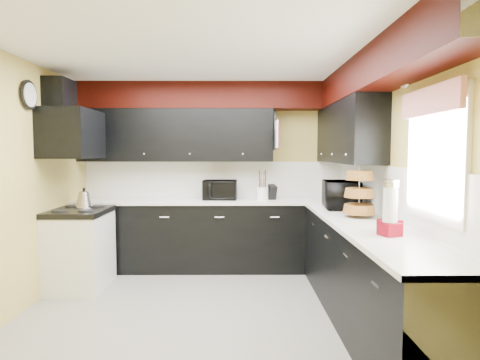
% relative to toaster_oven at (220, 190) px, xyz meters
% --- Properties ---
extents(ground, '(3.60, 3.60, 0.00)m').
position_rel_toaster_oven_xyz_m(ground, '(-0.09, -1.52, -1.07)').
color(ground, gray).
rests_on(ground, ground).
extents(wall_back, '(3.60, 0.06, 2.50)m').
position_rel_toaster_oven_xyz_m(wall_back, '(-0.09, 0.28, 0.18)').
color(wall_back, '#E0C666').
rests_on(wall_back, ground).
extents(wall_right, '(0.06, 3.60, 2.50)m').
position_rel_toaster_oven_xyz_m(wall_right, '(1.71, -1.52, 0.18)').
color(wall_right, '#E0C666').
rests_on(wall_right, ground).
extents(wall_left, '(0.06, 3.60, 2.50)m').
position_rel_toaster_oven_xyz_m(wall_left, '(-1.89, -1.52, 0.18)').
color(wall_left, '#E0C666').
rests_on(wall_left, ground).
extents(ceiling, '(3.60, 3.60, 0.06)m').
position_rel_toaster_oven_xyz_m(ceiling, '(-0.09, -1.52, 1.43)').
color(ceiling, white).
rests_on(ceiling, wall_back).
extents(cab_back, '(3.60, 0.60, 0.90)m').
position_rel_toaster_oven_xyz_m(cab_back, '(-0.09, -0.02, -0.62)').
color(cab_back, black).
rests_on(cab_back, ground).
extents(cab_right, '(0.60, 3.00, 0.90)m').
position_rel_toaster_oven_xyz_m(cab_right, '(1.41, -1.82, -0.62)').
color(cab_right, black).
rests_on(cab_right, ground).
extents(counter_back, '(3.62, 0.64, 0.04)m').
position_rel_toaster_oven_xyz_m(counter_back, '(-0.09, -0.02, -0.15)').
color(counter_back, white).
rests_on(counter_back, cab_back).
extents(counter_right, '(0.64, 3.02, 0.04)m').
position_rel_toaster_oven_xyz_m(counter_right, '(1.41, -1.82, -0.15)').
color(counter_right, white).
rests_on(counter_right, cab_right).
extents(splash_back, '(3.60, 0.02, 0.50)m').
position_rel_toaster_oven_xyz_m(splash_back, '(-0.09, 0.27, 0.12)').
color(splash_back, white).
rests_on(splash_back, counter_back).
extents(splash_right, '(0.02, 3.60, 0.50)m').
position_rel_toaster_oven_xyz_m(splash_right, '(1.70, -1.52, 0.12)').
color(splash_right, white).
rests_on(splash_right, counter_right).
extents(upper_back, '(2.60, 0.35, 0.70)m').
position_rel_toaster_oven_xyz_m(upper_back, '(-0.59, 0.10, 0.73)').
color(upper_back, black).
rests_on(upper_back, wall_back).
extents(upper_right, '(0.35, 1.80, 0.70)m').
position_rel_toaster_oven_xyz_m(upper_right, '(1.53, -0.62, 0.73)').
color(upper_right, black).
rests_on(upper_right, wall_right).
extents(soffit_back, '(3.60, 0.36, 0.35)m').
position_rel_toaster_oven_xyz_m(soffit_back, '(-0.09, 0.10, 1.26)').
color(soffit_back, black).
rests_on(soffit_back, wall_back).
extents(soffit_right, '(0.36, 3.24, 0.35)m').
position_rel_toaster_oven_xyz_m(soffit_right, '(1.53, -1.70, 1.26)').
color(soffit_right, black).
rests_on(soffit_right, wall_right).
extents(stove, '(0.60, 0.75, 0.86)m').
position_rel_toaster_oven_xyz_m(stove, '(-1.59, -0.77, -0.64)').
color(stove, white).
rests_on(stove, ground).
extents(cooktop, '(0.62, 0.77, 0.06)m').
position_rel_toaster_oven_xyz_m(cooktop, '(-1.59, -0.77, -0.18)').
color(cooktop, black).
rests_on(cooktop, stove).
extents(hood, '(0.50, 0.78, 0.55)m').
position_rel_toaster_oven_xyz_m(hood, '(-1.64, -0.77, 0.71)').
color(hood, black).
rests_on(hood, wall_left).
extents(hood_duct, '(0.24, 0.40, 0.40)m').
position_rel_toaster_oven_xyz_m(hood_duct, '(-1.77, -0.77, 1.13)').
color(hood_duct, black).
rests_on(hood_duct, wall_left).
extents(window, '(0.03, 0.86, 0.96)m').
position_rel_toaster_oven_xyz_m(window, '(1.69, -2.42, 0.48)').
color(window, white).
rests_on(window, wall_right).
extents(valance, '(0.04, 0.88, 0.20)m').
position_rel_toaster_oven_xyz_m(valance, '(1.64, -2.42, 0.88)').
color(valance, red).
rests_on(valance, wall_right).
extents(pan_top, '(0.03, 0.22, 0.40)m').
position_rel_toaster_oven_xyz_m(pan_top, '(0.73, 0.03, 0.93)').
color(pan_top, black).
rests_on(pan_top, upper_back).
extents(pan_mid, '(0.03, 0.28, 0.46)m').
position_rel_toaster_oven_xyz_m(pan_mid, '(0.73, -0.10, 0.68)').
color(pan_mid, black).
rests_on(pan_mid, upper_back).
extents(pan_low, '(0.03, 0.24, 0.42)m').
position_rel_toaster_oven_xyz_m(pan_low, '(0.73, 0.16, 0.65)').
color(pan_low, black).
rests_on(pan_low, upper_back).
extents(cut_board, '(0.03, 0.26, 0.35)m').
position_rel_toaster_oven_xyz_m(cut_board, '(0.74, -0.22, 0.73)').
color(cut_board, white).
rests_on(cut_board, upper_back).
extents(baskets, '(0.27, 0.27, 0.50)m').
position_rel_toaster_oven_xyz_m(baskets, '(1.43, -1.47, 0.11)').
color(baskets, brown).
rests_on(baskets, upper_right).
extents(clock, '(0.03, 0.30, 0.30)m').
position_rel_toaster_oven_xyz_m(clock, '(-1.86, -1.27, 1.08)').
color(clock, black).
rests_on(clock, wall_left).
extents(deco_plate, '(0.03, 0.24, 0.24)m').
position_rel_toaster_oven_xyz_m(deco_plate, '(1.68, -1.87, 1.18)').
color(deco_plate, white).
rests_on(deco_plate, wall_right).
extents(toaster_oven, '(0.46, 0.39, 0.26)m').
position_rel_toaster_oven_xyz_m(toaster_oven, '(0.00, 0.00, 0.00)').
color(toaster_oven, black).
rests_on(toaster_oven, counter_back).
extents(microwave, '(0.43, 0.59, 0.31)m').
position_rel_toaster_oven_xyz_m(microwave, '(1.42, -0.85, 0.03)').
color(microwave, black).
rests_on(microwave, counter_right).
extents(utensil_crock, '(0.19, 0.19, 0.17)m').
position_rel_toaster_oven_xyz_m(utensil_crock, '(0.57, -0.05, -0.05)').
color(utensil_crock, white).
rests_on(utensil_crock, counter_back).
extents(knife_block, '(0.12, 0.14, 0.19)m').
position_rel_toaster_oven_xyz_m(knife_block, '(0.70, -0.02, -0.03)').
color(knife_block, black).
rests_on(knife_block, counter_back).
extents(kettle, '(0.25, 0.25, 0.19)m').
position_rel_toaster_oven_xyz_m(kettle, '(-1.60, -0.59, -0.06)').
color(kettle, '#A7A7AC').
rests_on(kettle, cooktop).
extents(dispenser_a, '(0.18, 0.18, 0.39)m').
position_rel_toaster_oven_xyz_m(dispenser_a, '(1.46, -2.20, 0.07)').
color(dispenser_a, maroon).
rests_on(dispenser_a, counter_right).
extents(dispenser_b, '(0.17, 0.17, 0.37)m').
position_rel_toaster_oven_xyz_m(dispenser_b, '(1.40, -2.35, 0.06)').
color(dispenser_b, '#690305').
rests_on(dispenser_b, counter_right).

